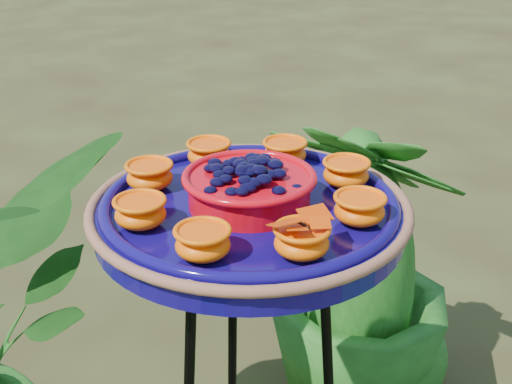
# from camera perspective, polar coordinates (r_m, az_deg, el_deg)

# --- Properties ---
(feeder_dish) EXTENTS (0.58, 0.58, 0.11)m
(feeder_dish) POSITION_cam_1_polar(r_m,az_deg,el_deg) (1.07, -0.53, -1.12)
(feeder_dish) COLOR #0F0754
(feeder_dish) RESTS_ON tripod_stand
(shrub_back_right) EXTENTS (0.69, 0.69, 0.89)m
(shrub_back_right) POSITION_cam_1_polar(r_m,az_deg,el_deg) (1.94, 8.44, -6.18)
(shrub_back_right) COLOR #1A5115
(shrub_back_right) RESTS_ON ground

